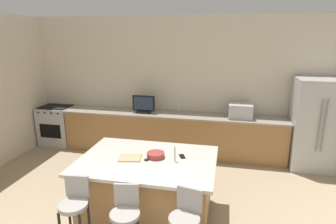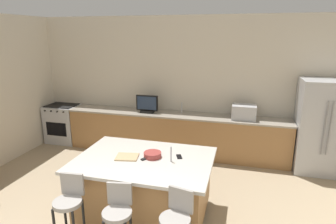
{
  "view_description": "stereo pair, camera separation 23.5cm",
  "coord_description": "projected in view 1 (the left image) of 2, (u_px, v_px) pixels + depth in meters",
  "views": [
    {
      "loc": [
        1.11,
        -1.73,
        2.6
      ],
      "look_at": [
        0.15,
        2.75,
        1.33
      ],
      "focal_mm": 30.37,
      "sensor_mm": 36.0,
      "label": 1
    },
    {
      "loc": [
        1.33,
        -1.68,
        2.6
      ],
      "look_at": [
        0.15,
        2.75,
        1.33
      ],
      "focal_mm": 30.37,
      "sensor_mm": 36.0,
      "label": 2
    }
  ],
  "objects": [
    {
      "name": "refrigerator",
      "position": [
        315.0,
        124.0,
        5.55
      ],
      "size": [
        0.88,
        0.8,
        1.79
      ],
      "color": "#B7BABF",
      "rests_on": "ground_plane"
    },
    {
      "name": "microwave",
      "position": [
        240.0,
        111.0,
        5.87
      ],
      "size": [
        0.48,
        0.36,
        0.29
      ],
      "primitive_type": "cube",
      "color": "#B7BABF",
      "rests_on": "counter_back"
    },
    {
      "name": "bar_stool_left",
      "position": [
        75.0,
        210.0,
        3.35
      ],
      "size": [
        0.34,
        0.35,
        0.98
      ],
      "rotation": [
        0.0,
        0.0,
        0.1
      ],
      "color": "gray",
      "rests_on": "ground_plane"
    },
    {
      "name": "sink_faucet_back",
      "position": [
        178.0,
        108.0,
        6.23
      ],
      "size": [
        0.02,
        0.02,
        0.24
      ],
      "primitive_type": "cylinder",
      "color": "#B2B2B7",
      "rests_on": "counter_back"
    },
    {
      "name": "tv_monitor",
      "position": [
        144.0,
        105.0,
        6.22
      ],
      "size": [
        0.49,
        0.16,
        0.39
      ],
      "color": "black",
      "rests_on": "counter_back"
    },
    {
      "name": "sink_faucet_island",
      "position": [
        175.0,
        154.0,
        3.87
      ],
      "size": [
        0.02,
        0.02,
        0.22
      ],
      "primitive_type": "cylinder",
      "color": "#B2B2B7",
      "rests_on": "kitchen_island"
    },
    {
      "name": "counter_back",
      "position": [
        172.0,
        134.0,
        6.32
      ],
      "size": [
        4.87,
        0.62,
        0.91
      ],
      "color": "#9E7042",
      "rests_on": "ground_plane"
    },
    {
      "name": "cell_phone",
      "position": [
        182.0,
        156.0,
        4.05
      ],
      "size": [
        0.12,
        0.17,
        0.01
      ],
      "primitive_type": "cube",
      "rotation": [
        0.0,
        0.0,
        0.38
      ],
      "color": "black",
      "rests_on": "kitchen_island"
    },
    {
      "name": "kitchen_island",
      "position": [
        148.0,
        187.0,
        4.1
      ],
      "size": [
        1.91,
        1.35,
        0.91
      ],
      "color": "black",
      "rests_on": "ground_plane"
    },
    {
      "name": "tv_remote",
      "position": [
        149.0,
        158.0,
        3.97
      ],
      "size": [
        0.12,
        0.17,
        0.02
      ],
      "primitive_type": "cube",
      "rotation": [
        0.0,
        0.0,
        -0.51
      ],
      "color": "black",
      "rests_on": "kitchen_island"
    },
    {
      "name": "fruit_bowl",
      "position": [
        156.0,
        155.0,
        4.02
      ],
      "size": [
        0.25,
        0.25,
        0.07
      ],
      "primitive_type": "cylinder",
      "color": "#993833",
      "rests_on": "kitchen_island"
    },
    {
      "name": "range_oven",
      "position": [
        57.0,
        125.0,
        6.88
      ],
      "size": [
        0.76,
        0.63,
        0.93
      ],
      "color": "#B7BABF",
      "rests_on": "ground_plane"
    },
    {
      "name": "cutting_board",
      "position": [
        130.0,
        158.0,
        4.0
      ],
      "size": [
        0.35,
        0.31,
        0.02
      ],
      "primitive_type": "cube",
      "rotation": [
        0.0,
        0.0,
        0.18
      ],
      "color": "tan",
      "rests_on": "kitchen_island"
    },
    {
      "name": "wall_back",
      "position": [
        178.0,
        85.0,
        6.39
      ],
      "size": [
        7.15,
        0.12,
        2.99
      ],
      "primitive_type": "cube",
      "color": "beige",
      "rests_on": "ground_plane"
    },
    {
      "name": "bar_stool_center",
      "position": [
        126.0,
        219.0,
        3.23
      ],
      "size": [
        0.34,
        0.36,
        0.95
      ],
      "rotation": [
        0.0,
        0.0,
        0.17
      ],
      "color": "gray",
      "rests_on": "ground_plane"
    }
  ]
}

